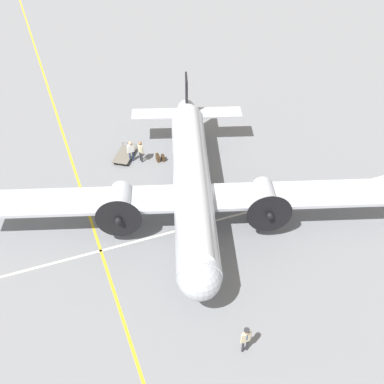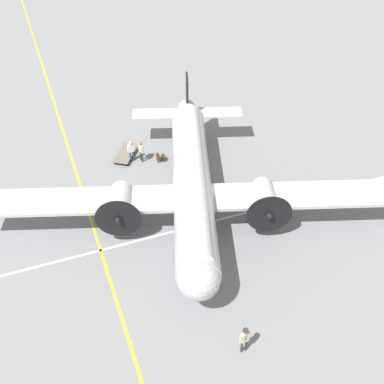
{
  "view_description": "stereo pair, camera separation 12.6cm",
  "coord_description": "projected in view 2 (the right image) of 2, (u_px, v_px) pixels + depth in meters",
  "views": [
    {
      "loc": [
        -21.78,
        8.32,
        20.5
      ],
      "look_at": [
        0.0,
        0.0,
        1.5
      ],
      "focal_mm": 45.0,
      "sensor_mm": 36.0,
      "label": 1
    },
    {
      "loc": [
        -21.82,
        8.21,
        20.5
      ],
      "look_at": [
        0.0,
        0.0,
        1.5
      ],
      "focal_mm": 45.0,
      "sensor_mm": 36.0,
      "label": 2
    }
  ],
  "objects": [
    {
      "name": "ramp_agent",
      "position": [
        141.0,
        149.0,
        34.59
      ],
      "size": [
        0.58,
        0.27,
        1.72
      ],
      "rotation": [
        0.0,
        0.0,
        3.36
      ],
      "color": "#2D2D33",
      "rests_on": "ground_plane"
    },
    {
      "name": "suitcase_near_door",
      "position": [
        158.0,
        158.0,
        35.11
      ],
      "size": [
        0.52,
        0.19,
        0.58
      ],
      "color": "#47331E",
      "rests_on": "ground_plane"
    },
    {
      "name": "apron_line_eastwest",
      "position": [
        95.0,
        234.0,
        29.3
      ],
      "size": [
        120.0,
        0.16,
        0.01
      ],
      "color": "gold",
      "rests_on": "ground_plane"
    },
    {
      "name": "airliner_main",
      "position": [
        192.0,
        185.0,
        29.24
      ],
      "size": [
        18.1,
        25.02,
        5.32
      ],
      "rotation": [
        0.0,
        0.0,
        2.82
      ],
      "color": "#ADB2BC",
      "rests_on": "ground_plane"
    },
    {
      "name": "ground_plane",
      "position": [
        192.0,
        210.0,
        31.02
      ],
      "size": [
        300.0,
        300.0,
        0.0
      ],
      "primitive_type": "plane",
      "color": "slate"
    },
    {
      "name": "baggage_cart",
      "position": [
        125.0,
        154.0,
        35.42
      ],
      "size": [
        2.58,
        2.26,
        0.56
      ],
      "rotation": [
        0.0,
        0.0,
        2.55
      ],
      "color": "#6B665B",
      "rests_on": "ground_plane"
    },
    {
      "name": "suitcase_upright_spare",
      "position": [
        163.0,
        158.0,
        35.17
      ],
      "size": [
        0.43,
        0.17,
        0.5
      ],
      "color": "#47331E",
      "rests_on": "ground_plane"
    },
    {
      "name": "passenger_boarding",
      "position": [
        131.0,
        149.0,
        34.62
      ],
      "size": [
        0.27,
        0.58,
        1.69
      ],
      "rotation": [
        0.0,
        0.0,
        1.65
      ],
      "color": "navy",
      "rests_on": "ground_plane"
    },
    {
      "name": "crew_foreground",
      "position": [
        245.0,
        338.0,
        22.44
      ],
      "size": [
        0.29,
        0.56,
        1.66
      ],
      "rotation": [
        0.0,
        0.0,
        1.62
      ],
      "color": "#2D2D33",
      "rests_on": "ground_plane"
    },
    {
      "name": "apron_line_northsouth",
      "position": [
        200.0,
        224.0,
        29.96
      ],
      "size": [
        0.16,
        120.0,
        0.01
      ],
      "color": "silver",
      "rests_on": "ground_plane"
    }
  ]
}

